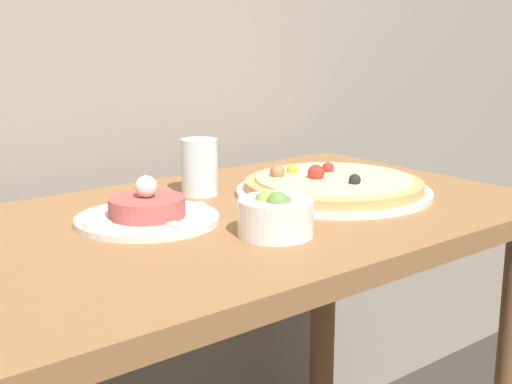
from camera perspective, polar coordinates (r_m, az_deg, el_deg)
dining_table at (r=1.21m, az=-2.48°, el=-8.47°), size 1.09×0.63×0.80m
pizza_plate at (r=1.31m, az=6.20°, el=0.47°), size 0.36×0.36×0.06m
tartare_plate at (r=1.14m, az=-8.71°, el=-1.63°), size 0.23×0.23×0.08m
small_bowl at (r=1.05m, az=1.54°, el=-1.84°), size 0.11×0.11×0.07m
drinking_glass at (r=1.30m, az=-4.54°, el=2.01°), size 0.07×0.07×0.10m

